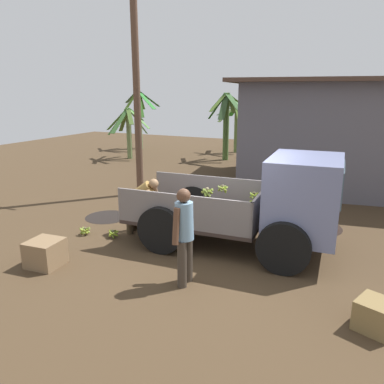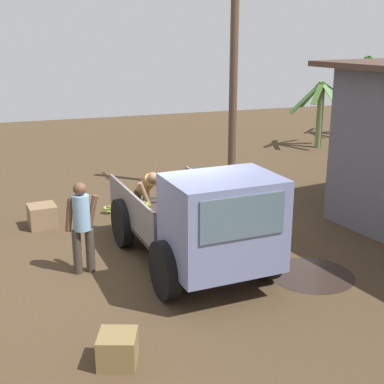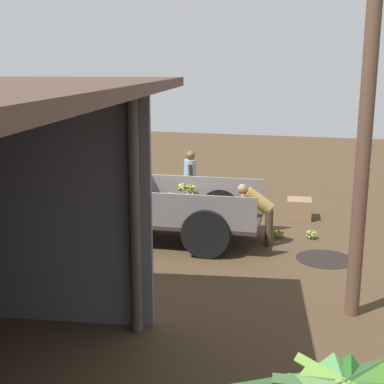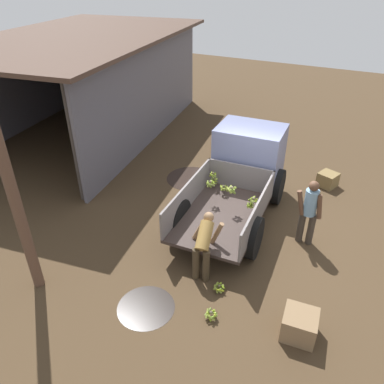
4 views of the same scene
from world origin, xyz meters
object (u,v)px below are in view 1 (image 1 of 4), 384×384
object	(u,v)px
cargo_truck	(277,203)
person_worker_loading	(140,201)
wooden_crate_1	(376,316)
utility_pole	(137,92)
wooden_crate_0	(45,253)
banana_bunch_on_ground_1	(85,230)
banana_bunch_on_ground_0	(113,233)
person_foreground_visitor	(184,232)

from	to	relation	value
cargo_truck	person_worker_loading	xyz separation A→B (m)	(-3.05, -0.28, -0.27)
cargo_truck	wooden_crate_1	bearing A→B (deg)	-50.33
utility_pole	wooden_crate_0	xyz separation A→B (m)	(1.20, -5.12, -2.93)
banana_bunch_on_ground_1	person_worker_loading	bearing A→B (deg)	31.67
utility_pole	banana_bunch_on_ground_0	xyz separation A→B (m)	(1.50, -3.44, -3.08)
person_worker_loading	wooden_crate_0	bearing A→B (deg)	-117.91
utility_pole	banana_bunch_on_ground_1	world-z (taller)	utility_pole
cargo_truck	banana_bunch_on_ground_1	size ratio (longest dim) A/B	18.35
person_worker_loading	wooden_crate_1	world-z (taller)	person_worker_loading
person_foreground_visitor	utility_pole	bearing A→B (deg)	-50.11
banana_bunch_on_ground_1	utility_pole	bearing A→B (deg)	102.79
utility_pole	wooden_crate_1	bearing A→B (deg)	-34.16
person_foreground_visitor	wooden_crate_1	distance (m)	3.05
person_foreground_visitor	cargo_truck	bearing A→B (deg)	-118.43
utility_pole	banana_bunch_on_ground_1	xyz separation A→B (m)	(0.81, -3.57, -3.07)
banana_bunch_on_ground_1	wooden_crate_0	distance (m)	1.60
utility_pole	person_foreground_visitor	world-z (taller)	utility_pole
person_foreground_visitor	wooden_crate_0	xyz separation A→B (m)	(-2.68, -0.51, -0.68)
person_worker_loading	person_foreground_visitor	bearing A→B (deg)	-51.23
utility_pole	wooden_crate_0	size ratio (longest dim) A/B	10.61
cargo_truck	wooden_crate_0	distance (m)	4.58
utility_pole	wooden_crate_1	xyz separation A→B (m)	(6.84, -4.64, -2.97)
person_worker_loading	wooden_crate_0	size ratio (longest dim) A/B	2.21
utility_pole	wooden_crate_1	size ratio (longest dim) A/B	12.69
wooden_crate_0	wooden_crate_1	xyz separation A→B (m)	(5.64, 0.48, -0.04)
cargo_truck	person_worker_loading	distance (m)	3.08
cargo_truck	banana_bunch_on_ground_0	xyz separation A→B (m)	(-3.45, -0.82, -0.94)
cargo_truck	utility_pole	distance (m)	5.99
person_foreground_visitor	person_worker_loading	xyz separation A→B (m)	(-1.98, 1.71, -0.15)
wooden_crate_0	wooden_crate_1	bearing A→B (deg)	4.82
utility_pole	wooden_crate_0	distance (m)	6.02
banana_bunch_on_ground_1	person_foreground_visitor	bearing A→B (deg)	-18.73
cargo_truck	wooden_crate_0	size ratio (longest dim) A/B	7.44
cargo_truck	wooden_crate_0	bearing A→B (deg)	-149.75
utility_pole	person_worker_loading	world-z (taller)	utility_pole
wooden_crate_0	wooden_crate_1	distance (m)	5.66
cargo_truck	person_foreground_visitor	world-z (taller)	cargo_truck
person_foreground_visitor	banana_bunch_on_ground_0	world-z (taller)	person_foreground_visitor
cargo_truck	person_worker_loading	world-z (taller)	cargo_truck
person_foreground_visitor	banana_bunch_on_ground_1	xyz separation A→B (m)	(-3.07, 1.04, -0.82)
banana_bunch_on_ground_1	wooden_crate_0	bearing A→B (deg)	-75.87
banana_bunch_on_ground_1	wooden_crate_1	world-z (taller)	wooden_crate_1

